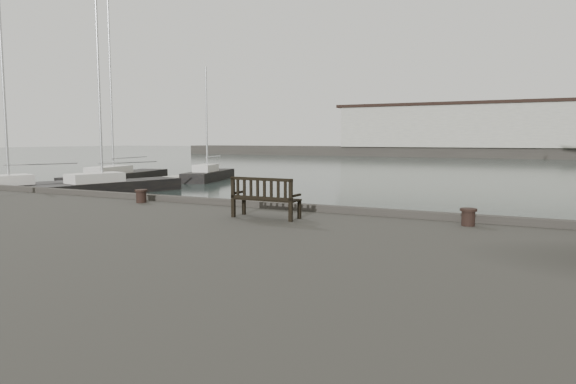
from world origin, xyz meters
name	(u,v)px	position (x,y,z in m)	size (l,w,h in m)	color
ground	(273,259)	(0.00, 0.00, 0.00)	(400.00, 400.00, 0.00)	black
pontoon	(73,191)	(-20.00, 10.00, 0.25)	(2.00, 24.00, 0.50)	#B9B8AC
breakwater	(478,135)	(-4.56, 92.00, 4.30)	(140.00, 9.50, 12.20)	#383530
bench	(266,205)	(0.79, -1.88, 1.88)	(1.76, 0.61, 1.01)	black
bollard_left	(141,196)	(-4.30, -0.85, 1.77)	(0.40, 0.40, 0.42)	black
bollard_right	(468,217)	(5.57, -0.79, 1.76)	(0.39, 0.39, 0.41)	black
yacht_a	(18,193)	(-21.79, 7.40, 0.24)	(5.75, 10.15, 13.42)	black
yacht_b	(118,179)	(-24.30, 18.22, 0.25)	(4.94, 12.24, 15.53)	black
yacht_c	(110,190)	(-18.37, 11.50, 0.24)	(4.68, 10.09, 13.17)	black
yacht_d	(209,177)	(-19.03, 23.61, 0.23)	(4.14, 8.26, 10.27)	black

